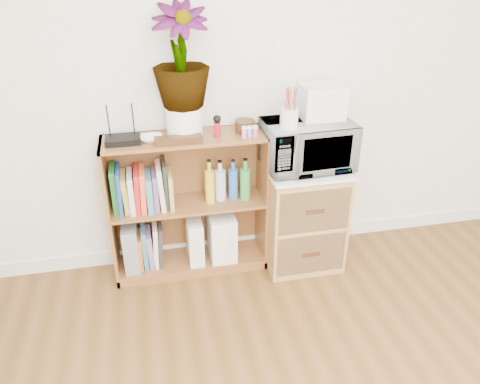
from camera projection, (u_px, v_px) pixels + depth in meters
name	position (u px, v px, depth m)	size (l,w,h in m)	color
skirting_board	(237.00, 242.00, 3.40)	(4.00, 0.02, 0.10)	white
bookshelf	(188.00, 206.00, 3.02)	(1.00, 0.30, 0.95)	brown
wicker_unit	(302.00, 216.00, 3.15)	(0.50, 0.45, 0.70)	#9E7542
microwave	(307.00, 145.00, 2.90)	(0.54, 0.36, 0.30)	silver
pen_cup	(289.00, 118.00, 2.71)	(0.11, 0.11, 0.12)	white
small_appliance	(321.00, 101.00, 2.86)	(0.26, 0.22, 0.20)	white
router	(123.00, 140.00, 2.70)	(0.20, 0.14, 0.04)	black
white_bowl	(152.00, 139.00, 2.72)	(0.13, 0.13, 0.03)	white
plant_pot	(184.00, 121.00, 2.77)	(0.21, 0.21, 0.18)	white
potted_plant	(181.00, 56.00, 2.59)	(0.32, 0.32, 0.57)	#327D37
trinket_box	(179.00, 140.00, 2.69)	(0.28, 0.07, 0.04)	#381E0F
kokeshi_doll	(217.00, 130.00, 2.77)	(0.04, 0.04, 0.09)	#A71421
wooden_bowl	(245.00, 126.00, 2.85)	(0.12, 0.12, 0.07)	#3C2410
paint_jars	(250.00, 133.00, 2.77)	(0.11, 0.04, 0.06)	pink
file_box	(131.00, 245.00, 3.06)	(0.10, 0.25, 0.32)	gray
magazine_holder_left	(195.00, 239.00, 3.13)	(0.10, 0.24, 0.31)	white
magazine_holder_mid	(217.00, 235.00, 3.16)	(0.10, 0.26, 0.32)	white
magazine_holder_right	(227.00, 234.00, 3.17)	(0.10, 0.26, 0.32)	white
cookbooks	(142.00, 189.00, 2.89)	(0.37, 0.20, 0.30)	#1C6C29
liquor_bottles	(227.00, 180.00, 2.99)	(0.29, 0.07, 0.29)	gold
lower_books	(150.00, 245.00, 3.09)	(0.17, 0.19, 0.30)	#C56A22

